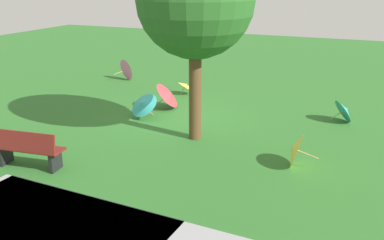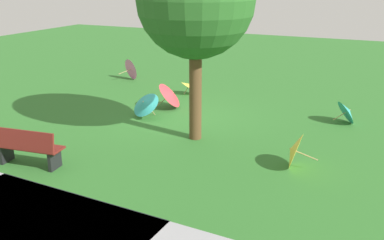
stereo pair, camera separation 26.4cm
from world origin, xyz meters
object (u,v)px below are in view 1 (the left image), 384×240
object	(u,v)px
parasol_pink_0	(128,69)
parasol_teal_0	(345,110)
parasol_yellow_0	(294,149)
parasol_teal_2	(143,104)
park_bench	(27,149)
shade_tree	(195,0)
parasol_red_0	(169,94)
parasol_yellow_1	(186,85)

from	to	relation	value
parasol_pink_0	parasol_teal_0	world-z (taller)	parasol_pink_0
parasol_yellow_0	parasol_teal_2	bearing A→B (deg)	-19.44
park_bench	shade_tree	world-z (taller)	shade_tree
parasol_red_0	parasol_teal_2	world-z (taller)	parasol_red_0
parasol_yellow_0	parasol_teal_0	bearing A→B (deg)	-101.59
parasol_yellow_1	parasol_teal_2	world-z (taller)	parasol_teal_2
parasol_pink_0	parasol_yellow_0	bearing A→B (deg)	143.05
parasol_pink_0	parasol_teal_0	xyz separation A→B (m)	(-8.60, 2.20, -0.08)
parasol_yellow_1	parasol_teal_2	xyz separation A→B (m)	(0.05, 3.00, 0.12)
park_bench	parasol_teal_2	bearing A→B (deg)	-98.17
shade_tree	parasol_teal_2	distance (m)	3.79
parasol_yellow_1	parasol_yellow_0	bearing A→B (deg)	135.21
parasol_yellow_1	parasol_teal_2	bearing A→B (deg)	88.95
parasol_teal_0	parasol_yellow_1	distance (m)	5.56
parasol_teal_2	parasol_pink_0	bearing A→B (deg)	-53.93
parasol_pink_0	parasol_teal_2	bearing A→B (deg)	126.07
shade_tree	parasol_yellow_0	bearing A→B (deg)	164.18
parasol_yellow_0	parasol_yellow_1	size ratio (longest dim) A/B	1.05
park_bench	parasol_teal_0	world-z (taller)	park_bench
shade_tree	parasol_yellow_1	distance (m)	5.42
parasol_pink_0	parasol_teal_2	world-z (taller)	parasol_pink_0
parasol_pink_0	parasol_yellow_1	size ratio (longest dim) A/B	1.18
shade_tree	parasol_pink_0	world-z (taller)	shade_tree
shade_tree	parasol_teal_2	xyz separation A→B (m)	(2.06, -0.92, -3.04)
parasol_pink_0	parasol_yellow_1	world-z (taller)	parasol_pink_0
parasol_teal_0	parasol_red_0	distance (m)	5.32
shade_tree	parasol_red_0	bearing A→B (deg)	-49.56
parasol_yellow_0	parasol_yellow_1	xyz separation A→B (m)	(4.71, -4.68, -0.08)
park_bench	parasol_pink_0	bearing A→B (deg)	-73.35
parasol_pink_0	parasol_teal_0	size ratio (longest dim) A/B	1.04
shade_tree	parasol_teal_2	bearing A→B (deg)	-23.94
park_bench	parasol_teal_2	size ratio (longest dim) A/B	1.55
parasol_teal_0	parasol_yellow_0	size ratio (longest dim) A/B	1.08
shade_tree	parasol_yellow_0	xyz separation A→B (m)	(-2.70, 0.77, -3.08)
parasol_pink_0	parasol_yellow_1	xyz separation A→B (m)	(-3.12, 1.22, -0.10)
parasol_teal_0	parasol_yellow_0	distance (m)	3.78
parasol_yellow_0	parasol_pink_0	bearing A→B (deg)	-36.95
shade_tree	parasol_yellow_1	world-z (taller)	shade_tree
parasol_teal_0	parasol_teal_2	distance (m)	5.88
shade_tree	parasol_teal_0	xyz separation A→B (m)	(-3.46, -2.93, -3.14)
parasol_yellow_1	shade_tree	bearing A→B (deg)	117.18
parasol_teal_0	parasol_yellow_1	bearing A→B (deg)	-10.13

